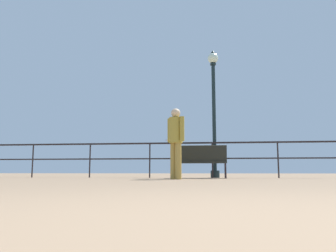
{
  "coord_description": "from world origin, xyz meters",
  "views": [
    {
      "loc": [
        -0.05,
        -1.38,
        0.2
      ],
      "look_at": [
        -1.29,
        8.43,
        1.53
      ],
      "focal_mm": 35.97,
      "sensor_mm": 36.0,
      "label": 1
    }
  ],
  "objects_px": {
    "lamppost_center": "(214,101)",
    "seagull_on_rail": "(172,140)",
    "person_by_bench": "(176,138)",
    "bench_near_left": "(200,160)"
  },
  "relations": [
    {
      "from": "lamppost_center",
      "to": "person_by_bench",
      "type": "xyz_separation_m",
      "value": [
        -0.99,
        -2.14,
        -1.37
      ]
    },
    {
      "from": "bench_near_left",
      "to": "person_by_bench",
      "type": "distance_m",
      "value": 1.45
    },
    {
      "from": "seagull_on_rail",
      "to": "bench_near_left",
      "type": "bearing_deg",
      "value": -38.8
    },
    {
      "from": "bench_near_left",
      "to": "person_by_bench",
      "type": "height_order",
      "value": "person_by_bench"
    },
    {
      "from": "bench_near_left",
      "to": "person_by_bench",
      "type": "relative_size",
      "value": 0.84
    },
    {
      "from": "lamppost_center",
      "to": "seagull_on_rail",
      "type": "relative_size",
      "value": 10.92
    },
    {
      "from": "person_by_bench",
      "to": "seagull_on_rail",
      "type": "bearing_deg",
      "value": 99.62
    },
    {
      "from": "person_by_bench",
      "to": "seagull_on_rail",
      "type": "height_order",
      "value": "person_by_bench"
    },
    {
      "from": "bench_near_left",
      "to": "person_by_bench",
      "type": "xyz_separation_m",
      "value": [
        -0.56,
        -1.23,
        0.51
      ]
    },
    {
      "from": "lamppost_center",
      "to": "seagull_on_rail",
      "type": "bearing_deg",
      "value": -171.99
    }
  ]
}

